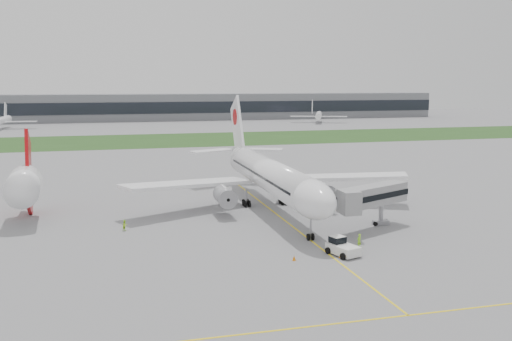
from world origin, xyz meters
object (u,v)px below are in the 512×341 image
object	(u,v)px
pushback_tug	(342,247)
neighbor_aircraft	(24,184)
airliner	(269,174)
jet_bridge	(369,197)
ground_crew_near	(359,241)

from	to	relation	value
pushback_tug	neighbor_aircraft	world-z (taller)	neighbor_aircraft
airliner	pushback_tug	xyz separation A→B (m)	(1.45, -26.66, -4.71)
jet_bridge	neighbor_aircraft	size ratio (longest dim) A/B	0.75
ground_crew_near	neighbor_aircraft	bearing A→B (deg)	-56.78
ground_crew_near	neighbor_aircraft	xyz separation A→B (m)	(-41.87, 25.37, 4.69)
airliner	neighbor_aircraft	distance (m)	37.18
airliner	neighbor_aircraft	xyz separation A→B (m)	(-37.17, 0.86, -0.09)
pushback_tug	neighbor_aircraft	xyz separation A→B (m)	(-38.62, 27.52, 4.61)
jet_bridge	neighbor_aircraft	bearing A→B (deg)	134.08
jet_bridge	airliner	bearing A→B (deg)	94.75
pushback_tug	neighbor_aircraft	size ratio (longest dim) A/B	0.26
airliner	pushback_tug	distance (m)	27.11
ground_crew_near	neighbor_aircraft	world-z (taller)	neighbor_aircraft
airliner	pushback_tug	world-z (taller)	airliner
pushback_tug	ground_crew_near	world-z (taller)	pushback_tug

